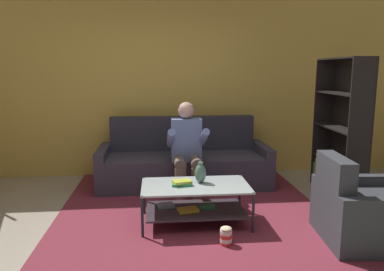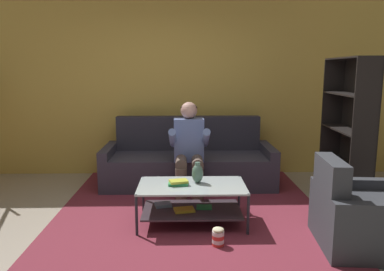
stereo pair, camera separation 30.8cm
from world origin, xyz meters
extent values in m
plane|color=#A99D8E|center=(0.00, 0.00, 0.00)|extent=(16.80, 16.80, 0.00)
cube|color=gold|center=(0.00, 2.46, 1.45)|extent=(8.40, 0.12, 2.90)
cube|color=#363441|center=(0.10, 1.76, 0.22)|extent=(2.09, 0.88, 0.44)
cube|color=#2E2C38|center=(0.10, 2.11, 0.69)|extent=(2.09, 0.18, 0.50)
cube|color=#363441|center=(-1.01, 1.76, 0.28)|extent=(0.13, 0.88, 0.56)
cube|color=#363441|center=(1.21, 1.76, 0.28)|extent=(0.13, 0.88, 0.56)
cylinder|color=brown|center=(0.00, 1.02, 0.22)|extent=(0.14, 0.14, 0.44)
cylinder|color=brown|center=(0.20, 1.02, 0.22)|extent=(0.14, 0.14, 0.44)
cylinder|color=brown|center=(0.00, 1.19, 0.48)|extent=(0.14, 0.42, 0.14)
cylinder|color=brown|center=(0.20, 1.19, 0.48)|extent=(0.14, 0.42, 0.14)
cube|color=#6274AC|center=(0.10, 1.40, 0.72)|extent=(0.38, 0.22, 0.55)
cylinder|color=#6274AC|center=(-0.10, 1.22, 0.77)|extent=(0.09, 0.49, 0.31)
cylinder|color=#6274AC|center=(0.30, 1.22, 0.77)|extent=(0.09, 0.49, 0.31)
sphere|color=tan|center=(0.10, 1.40, 1.10)|extent=(0.21, 0.21, 0.21)
ellipsoid|color=black|center=(0.10, 1.42, 1.12)|extent=(0.21, 0.21, 0.13)
cube|color=#AEBCBC|center=(0.12, 0.42, 0.41)|extent=(1.11, 0.63, 0.02)
cube|color=#3C3038|center=(0.12, 0.42, 0.15)|extent=(1.02, 0.58, 0.02)
cylinder|color=#262931|center=(-0.43, 0.12, 0.21)|extent=(0.03, 0.03, 0.42)
cylinder|color=#262931|center=(0.66, 0.12, 0.21)|extent=(0.03, 0.03, 0.42)
cylinder|color=#262931|center=(-0.43, 0.72, 0.21)|extent=(0.03, 0.03, 0.42)
cylinder|color=#262931|center=(0.66, 0.72, 0.21)|extent=(0.03, 0.03, 0.42)
cube|color=#799FB3|center=(-0.19, 0.51, 0.17)|extent=(0.19, 0.16, 0.03)
cube|color=gold|center=(0.04, 0.37, 0.17)|extent=(0.23, 0.18, 0.03)
cube|color=green|center=(0.25, 0.45, 0.17)|extent=(0.17, 0.13, 0.02)
cube|color=maroon|center=(0.11, 0.99, 0.01)|extent=(3.00, 3.35, 0.01)
cube|color=#874D58|center=(0.11, 0.99, 0.01)|extent=(1.65, 1.84, 0.00)
ellipsoid|color=#4E705F|center=(0.18, 0.49, 0.52)|extent=(0.12, 0.12, 0.20)
cylinder|color=#4E705F|center=(0.18, 0.49, 0.62)|extent=(0.05, 0.05, 0.04)
cube|color=#2D8F4E|center=(-0.03, 0.42, 0.44)|extent=(0.20, 0.13, 0.03)
cube|color=gold|center=(-0.02, 0.42, 0.46)|extent=(0.21, 0.17, 0.03)
cube|color=black|center=(2.06, 1.69, 0.88)|extent=(0.29, 0.03, 1.75)
cube|color=black|center=(2.02, 0.67, 0.88)|extent=(0.29, 0.03, 1.75)
cube|color=black|center=(2.17, 1.17, 0.88)|extent=(0.06, 1.04, 1.75)
cube|color=black|center=(2.04, 1.18, 0.01)|extent=(0.33, 1.01, 0.02)
cube|color=black|center=(2.04, 1.18, 0.44)|extent=(0.33, 1.01, 0.02)
cube|color=black|center=(2.04, 1.18, 0.88)|extent=(0.33, 1.01, 0.02)
cube|color=black|center=(2.04, 1.18, 1.31)|extent=(0.33, 1.01, 0.02)
cube|color=black|center=(2.04, 1.18, 1.74)|extent=(0.33, 1.01, 0.02)
cube|color=teal|center=(2.05, 1.65, 0.16)|extent=(0.23, 0.06, 0.29)
cube|color=orange|center=(2.04, 1.59, 0.21)|extent=(0.23, 0.06, 0.37)
cube|color=teal|center=(2.05, 1.53, 0.16)|extent=(0.25, 0.05, 0.28)
cube|color=orange|center=(2.02, 1.48, 0.20)|extent=(0.20, 0.05, 0.37)
cube|color=silver|center=(2.02, 1.43, 0.15)|extent=(0.20, 0.05, 0.25)
cube|color=gold|center=(2.05, 1.38, 0.14)|extent=(0.25, 0.05, 0.24)
cube|color=purple|center=(2.04, 1.32, 0.16)|extent=(0.25, 0.05, 0.28)
cube|color=gold|center=(2.02, 1.28, 0.14)|extent=(0.21, 0.05, 0.25)
cube|color=#1D2C2D|center=(2.03, 1.23, 0.13)|extent=(0.22, 0.06, 0.23)
cube|color=purple|center=(2.02, 1.17, 0.14)|extent=(0.21, 0.06, 0.23)
cube|color=#9E784C|center=(2.01, 1.13, 0.18)|extent=(0.19, 0.04, 0.31)
cube|color=#358C4C|center=(2.01, 1.08, 0.14)|extent=(0.20, 0.05, 0.24)
cube|color=gold|center=(2.01, 1.03, 0.14)|extent=(0.20, 0.05, 0.24)
cube|color=#862A91|center=(2.01, 0.98, 0.15)|extent=(0.20, 0.06, 0.25)
cube|color=#833895|center=(2.00, 0.93, 0.19)|extent=(0.20, 0.04, 0.34)
cube|color=#36393F|center=(1.73, -0.15, 0.22)|extent=(0.95, 0.67, 0.44)
cube|color=#36393F|center=(1.36, -0.12, 0.63)|extent=(0.21, 0.61, 0.38)
cube|color=#36393F|center=(1.76, 0.20, 0.27)|extent=(0.91, 0.19, 0.54)
cylinder|color=red|center=(0.35, -0.12, 0.02)|extent=(0.11, 0.11, 0.04)
cylinder|color=white|center=(0.35, -0.12, 0.06)|extent=(0.11, 0.11, 0.04)
cylinder|color=red|center=(0.35, -0.12, 0.09)|extent=(0.11, 0.11, 0.04)
cylinder|color=white|center=(0.35, -0.12, 0.13)|extent=(0.11, 0.11, 0.04)
ellipsoid|color=beige|center=(0.35, -0.12, 0.16)|extent=(0.11, 0.11, 0.04)
camera|label=1|loc=(-0.27, -3.31, 1.60)|focal=35.00mm
camera|label=2|loc=(0.03, -3.32, 1.60)|focal=35.00mm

